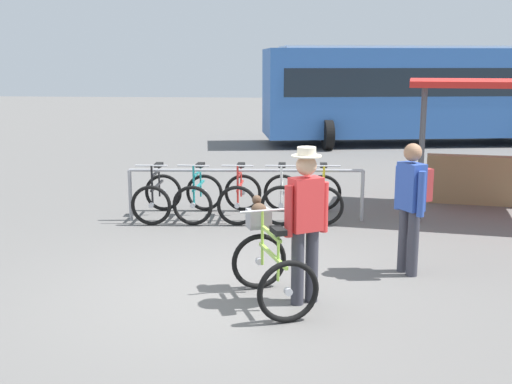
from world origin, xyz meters
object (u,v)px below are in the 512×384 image
market_stall (499,132)px  racked_bike_black (157,196)px  bus_distant (422,89)px  racked_bike_yellow (323,197)px  person_with_featured_bike (306,219)px  featured_bicycle (269,258)px  racked_bike_teal (199,197)px  pedestrian_with_backpack (412,200)px  racked_bike_red (240,197)px  racked_bike_white (282,197)px

market_stall → racked_bike_black: bearing=-168.8°
bus_distant → market_stall: (-0.18, -9.33, -0.35)m
racked_bike_black → bus_distant: (6.03, 10.48, 1.37)m
racked_bike_yellow → person_with_featured_bike: 3.90m
featured_bicycle → bus_distant: (3.88, 14.07, 1.25)m
racked_bike_teal → racked_bike_yellow: same height
person_with_featured_bike → pedestrian_with_backpack: size_ratio=1.05×
racked_bike_teal → featured_bicycle: (1.45, -3.64, 0.12)m
racked_bike_teal → racked_bike_yellow: bearing=4.5°
pedestrian_with_backpack → bus_distant: (2.20, 13.00, 0.80)m
featured_bicycle → bus_distant: bearing=74.6°
racked_bike_yellow → racked_bike_teal: bearing=-175.5°
racked_bike_red → bus_distant: size_ratio=0.11×
racked_bike_white → racked_bike_red: bearing=-175.5°
racked_bike_yellow → market_stall: 3.36m
racked_bike_white → person_with_featured_bike: (0.45, -3.79, 0.58)m
racked_bike_yellow → pedestrian_with_backpack: 2.98m
market_stall → racked_bike_white: bearing=-165.2°
market_stall → racked_bike_yellow: bearing=-163.0°
racked_bike_teal → market_stall: size_ratio=0.33×
racked_bike_teal → featured_bicycle: size_ratio=0.89×
racked_bike_black → racked_bike_teal: bearing=4.5°
racked_bike_red → pedestrian_with_backpack: 3.63m
racked_bike_yellow → market_stall: size_ratio=0.33×
racked_bike_white → racked_bike_yellow: 0.70m
featured_bicycle → racked_bike_yellow: bearing=80.5°
racked_bike_red → person_with_featured_bike: person_with_featured_bike is taller
racked_bike_black → person_with_featured_bike: (2.54, -3.62, 0.58)m
racked_bike_teal → bus_distant: bus_distant is taller
racked_bike_teal → bus_distant: bearing=62.9°
racked_bike_yellow → pedestrian_with_backpack: pedestrian_with_backpack is taller
pedestrian_with_backpack → racked_bike_red: bearing=132.7°
racked_bike_black → bus_distant: bus_distant is taller
racked_bike_black → racked_bike_teal: same height
person_with_featured_bike → racked_bike_teal: bearing=116.6°
pedestrian_with_backpack → featured_bicycle: bearing=-147.4°
racked_bike_red → featured_bicycle: (0.76, -3.70, 0.12)m
featured_bicycle → market_stall: 6.08m
racked_bike_yellow → pedestrian_with_backpack: bearing=-69.3°
person_with_featured_bike → bus_distant: bus_distant is taller
featured_bicycle → racked_bike_white: bearing=90.9°
racked_bike_red → person_with_featured_bike: 3.95m
racked_bike_black → market_stall: bearing=11.2°
racked_bike_black → pedestrian_with_backpack: 4.62m
person_with_featured_bike → market_stall: (3.30, 4.78, 0.45)m
racked_bike_red → racked_bike_white: same height
pedestrian_with_backpack → bus_distant: bearing=80.4°
racked_bike_white → bus_distant: 11.13m
racked_bike_black → racked_bike_white: (2.09, 0.17, 0.00)m
racked_bike_white → featured_bicycle: size_ratio=0.90×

